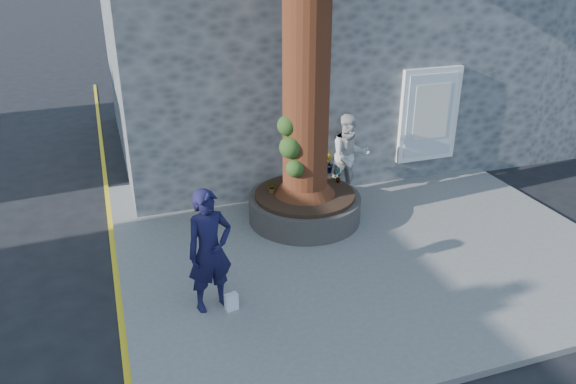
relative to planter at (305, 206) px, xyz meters
name	(u,v)px	position (x,y,z in m)	size (l,w,h in m)	color
ground	(301,282)	(-0.80, -2.00, -0.41)	(120.00, 120.00, 0.00)	black
pavement	(355,238)	(0.70, -1.00, -0.35)	(9.00, 8.00, 0.12)	slate
yellow_line	(117,283)	(-3.85, -1.00, -0.41)	(0.10, 30.00, 0.01)	yellow
stone_shop	(298,29)	(1.70, 5.20, 2.75)	(10.30, 8.30, 6.30)	#46484A
neighbour_shop	(534,22)	(9.70, 5.20, 2.59)	(6.00, 8.00, 6.00)	#46484A
planter	(305,206)	(0.00, 0.00, 0.00)	(2.30, 2.30, 0.60)	black
man	(210,251)	(-2.43, -2.35, 0.72)	(0.73, 0.48, 2.02)	#151335
woman	(349,157)	(1.31, 0.73, 0.67)	(0.93, 0.73, 1.92)	beige
shopping_bag	(231,302)	(-2.17, -2.54, -0.15)	(0.20, 0.12, 0.28)	white
plant_a	(338,176)	(0.85, 0.27, 0.46)	(0.17, 0.11, 0.31)	gray
plant_b	(328,163)	(0.85, 0.85, 0.53)	(0.24, 0.24, 0.44)	gray
plant_c	(303,181)	(0.05, 0.24, 0.46)	(0.17, 0.17, 0.30)	gray
plant_d	(272,187)	(-0.62, 0.22, 0.44)	(0.24, 0.21, 0.26)	gray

